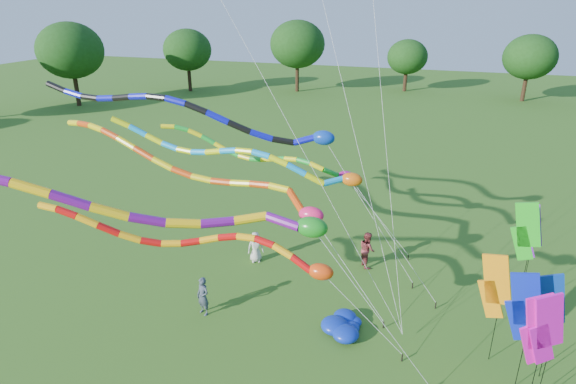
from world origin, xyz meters
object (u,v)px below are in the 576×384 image
(person_b, at_px, (203,296))
(person_a, at_px, (256,247))
(tube_kite_orange, at_px, (207,174))
(person_c, at_px, (367,249))
(blue_nylon_heap, at_px, (346,320))
(tube_kite_red, at_px, (220,247))

(person_b, bearing_deg, person_a, 106.48)
(person_a, bearing_deg, tube_kite_orange, -160.51)
(person_b, relative_size, person_c, 0.94)
(tube_kite_orange, distance_m, blue_nylon_heap, 8.37)
(blue_nylon_heap, distance_m, person_a, 6.32)
(blue_nylon_heap, distance_m, person_b, 5.77)
(blue_nylon_heap, xyz_separation_m, person_c, (-0.06, 4.79, 0.61))
(tube_kite_orange, distance_m, person_a, 4.67)
(tube_kite_red, xyz_separation_m, blue_nylon_heap, (4.17, 2.19, -3.63))
(tube_kite_red, bearing_deg, person_a, 92.56)
(person_b, xyz_separation_m, person_c, (5.58, 5.85, 0.06))
(person_b, distance_m, person_c, 8.09)
(tube_kite_orange, height_order, person_b, tube_kite_orange)
(blue_nylon_heap, distance_m, person_c, 4.83)
(person_a, bearing_deg, tube_kite_red, -107.29)
(tube_kite_red, distance_m, tube_kite_orange, 4.93)
(blue_nylon_heap, relative_size, person_c, 1.00)
(tube_kite_red, distance_m, person_c, 8.64)
(blue_nylon_heap, bearing_deg, tube_kite_red, -152.30)
(tube_kite_orange, height_order, person_a, tube_kite_orange)
(tube_kite_orange, xyz_separation_m, person_b, (1.07, -2.98, -4.08))
(tube_kite_red, bearing_deg, person_c, 51.50)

